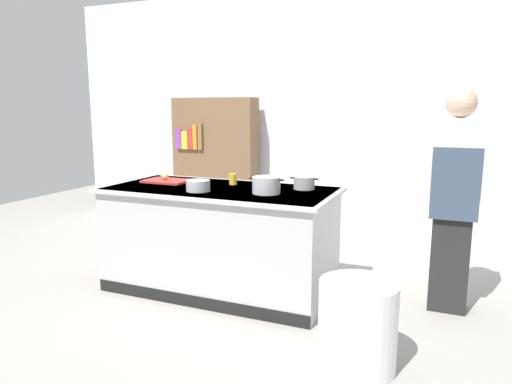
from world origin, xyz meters
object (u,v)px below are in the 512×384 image
stock_pot (266,185)px  bookshelf (215,165)px  trash_bin (357,326)px  onion (165,176)px  juice_cup (233,179)px  mixing_bowl (198,186)px  sauce_pan (304,183)px  person_chef (454,196)px

stock_pot → bookshelf: bookshelf is taller
stock_pot → trash_bin: bearing=-39.8°
onion → stock_pot: stock_pot is taller
stock_pot → juice_cup: 0.52m
stock_pot → trash_bin: 1.35m
onion → juice_cup: juice_cup is taller
mixing_bowl → juice_cup: bearing=73.2°
onion → bookshelf: (-0.38, 1.71, -0.10)m
onion → sauce_pan: (1.29, 0.14, -0.00)m
juice_cup → trash_bin: size_ratio=0.18×
stock_pot → person_chef: bearing=15.5°
sauce_pan → person_chef: (1.17, 0.08, -0.04)m
onion → stock_pot: (1.07, -0.16, 0.01)m
onion → trash_bin: (1.96, -0.91, -0.68)m
bookshelf → onion: bearing=-77.5°
trash_bin → onion: bearing=155.1°
stock_pot → juice_cup: size_ratio=2.91×
onion → trash_bin: onion is taller
juice_cup → onion: bearing=-169.4°
stock_pot → mixing_bowl: (-0.55, -0.12, -0.02)m
trash_bin → person_chef: 1.39m
person_chef → bookshelf: bearing=75.3°
mixing_bowl → sauce_pan: bearing=29.1°
stock_pot → sauce_pan: (0.22, 0.31, -0.01)m
stock_pot → juice_cup: bearing=146.7°
person_chef → stock_pot: bearing=118.6°
stock_pot → sauce_pan: bearing=54.5°
onion → stock_pot: bearing=-8.8°
mixing_bowl → juice_cup: 0.42m
stock_pot → bookshelf: bearing=127.7°
stock_pot → person_chef: 1.44m
onion → sauce_pan: bearing=6.4°
sauce_pan → trash_bin: 1.42m
onion → bookshelf: bearing=102.5°
juice_cup → trash_bin: (1.32, -1.03, -0.68)m
trash_bin → mixing_bowl: bearing=156.8°
onion → juice_cup: (0.64, 0.12, -0.01)m
juice_cup → bookshelf: (-1.02, 1.59, -0.10)m
bookshelf → person_chef: bearing=-27.8°
onion → bookshelf: bookshelf is taller
juice_cup → person_chef: 1.82m
person_chef → trash_bin: bearing=169.3°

